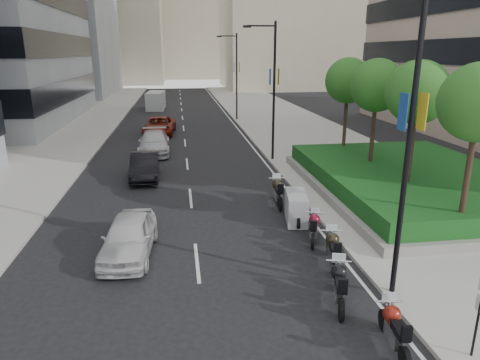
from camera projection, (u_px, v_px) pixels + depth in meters
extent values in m
plane|color=black|center=(260.00, 327.00, 11.56)|extent=(160.00, 160.00, 0.00)
cube|color=#9E9B93|center=(293.00, 128.00, 41.20)|extent=(10.00, 100.00, 0.15)
cube|color=#9E9B93|center=(66.00, 134.00, 38.34)|extent=(8.00, 100.00, 0.15)
cube|color=silver|center=(239.00, 130.00, 40.50)|extent=(0.12, 100.00, 0.01)
cube|color=silver|center=(184.00, 132.00, 39.79)|extent=(0.12, 100.00, 0.01)
cube|color=gray|center=(39.00, 2.00, 70.32)|extent=(22.00, 26.00, 30.00)
cube|color=#B7AD93|center=(104.00, 7.00, 99.00)|extent=(26.00, 24.00, 34.00)
cube|color=#B7AD93|center=(188.00, 8.00, 120.11)|extent=(30.00, 24.00, 38.00)
cube|color=gray|center=(412.00, 188.00, 22.30)|extent=(10.00, 14.00, 0.40)
cube|color=#124116|center=(414.00, 177.00, 22.13)|extent=(9.40, 13.40, 0.80)
cylinder|color=#332319|center=(466.00, 182.00, 15.78)|extent=(0.22, 0.22, 4.00)
sphere|color=#2D5C1C|center=(479.00, 102.00, 14.94)|extent=(2.80, 2.80, 2.80)
cylinder|color=#332319|center=(410.00, 156.00, 19.57)|extent=(0.22, 0.22, 4.00)
sphere|color=#2D5C1C|center=(418.00, 92.00, 18.73)|extent=(2.80, 2.80, 2.80)
cylinder|color=#332319|center=(372.00, 139.00, 23.36)|extent=(0.22, 0.22, 4.00)
sphere|color=#2D5C1C|center=(377.00, 85.00, 22.53)|extent=(2.80, 2.80, 2.80)
cylinder|color=#332319|center=(345.00, 127.00, 27.15)|extent=(0.22, 0.22, 4.00)
sphere|color=#2D5C1C|center=(348.00, 81.00, 26.32)|extent=(2.80, 2.80, 2.80)
cylinder|color=black|center=(408.00, 152.00, 11.80)|extent=(0.16, 0.16, 9.00)
cube|color=yellow|center=(422.00, 112.00, 11.52)|extent=(0.02, 0.45, 1.00)
cube|color=navy|center=(403.00, 112.00, 11.44)|extent=(0.02, 0.45, 1.00)
cylinder|color=black|center=(274.00, 94.00, 27.91)|extent=(0.16, 0.16, 9.00)
cylinder|color=black|center=(261.00, 26.00, 26.58)|extent=(1.80, 0.10, 0.10)
cube|color=black|center=(247.00, 26.00, 26.47)|extent=(0.50, 0.22, 0.14)
cube|color=yellow|center=(279.00, 77.00, 27.64)|extent=(0.02, 0.45, 1.00)
cube|color=navy|center=(270.00, 77.00, 27.56)|extent=(0.02, 0.45, 1.00)
cylinder|color=black|center=(237.00, 78.00, 44.98)|extent=(0.16, 0.16, 9.00)
cylinder|color=black|center=(228.00, 36.00, 43.64)|extent=(1.80, 0.10, 0.10)
cube|color=black|center=(219.00, 36.00, 43.54)|extent=(0.50, 0.22, 0.14)
cube|color=yellow|center=(239.00, 67.00, 44.70)|extent=(0.02, 0.45, 1.00)
cube|color=navy|center=(234.00, 67.00, 44.62)|extent=(0.02, 0.45, 1.00)
cylinder|color=black|center=(479.00, 316.00, 9.96)|extent=(0.06, 0.06, 2.50)
cylinder|color=black|center=(405.00, 359.00, 9.93)|extent=(0.19, 0.59, 0.58)
cylinder|color=black|center=(384.00, 320.00, 11.37)|extent=(0.19, 0.59, 0.58)
cube|color=silver|center=(395.00, 334.00, 10.56)|extent=(0.39, 0.83, 0.40)
sphere|color=maroon|center=(392.00, 314.00, 10.76)|extent=(0.45, 0.45, 0.45)
cube|color=black|center=(400.00, 331.00, 10.20)|extent=(0.36, 0.74, 0.15)
cylinder|color=silver|center=(389.00, 301.00, 10.94)|extent=(0.70, 0.14, 0.05)
cylinder|color=black|center=(341.00, 310.00, 11.79)|extent=(0.29, 0.64, 0.63)
cylinder|color=black|center=(336.00, 280.00, 13.34)|extent=(0.29, 0.64, 0.63)
cube|color=silver|center=(339.00, 290.00, 12.47)|extent=(0.53, 0.92, 0.43)
sphere|color=black|center=(339.00, 272.00, 12.68)|extent=(0.49, 0.49, 0.49)
cube|color=black|center=(341.00, 285.00, 12.08)|extent=(0.48, 0.81, 0.16)
cylinder|color=silver|center=(339.00, 261.00, 12.87)|extent=(0.74, 0.25, 0.05)
cylinder|color=black|center=(337.00, 268.00, 14.06)|extent=(0.24, 0.63, 0.62)
cylinder|color=black|center=(329.00, 247.00, 15.58)|extent=(0.24, 0.63, 0.62)
cube|color=silver|center=(333.00, 254.00, 14.72)|extent=(0.46, 0.89, 0.42)
sphere|color=black|center=(332.00, 239.00, 14.93)|extent=(0.48, 0.48, 0.48)
cube|color=black|center=(335.00, 249.00, 14.34)|extent=(0.42, 0.79, 0.16)
cylinder|color=silver|center=(332.00, 231.00, 15.12)|extent=(0.73, 0.19, 0.05)
cylinder|color=black|center=(313.00, 242.00, 16.10)|extent=(0.30, 0.57, 0.57)
cylinder|color=black|center=(315.00, 227.00, 17.47)|extent=(0.30, 0.57, 0.57)
cube|color=silver|center=(314.00, 231.00, 16.70)|extent=(0.53, 0.83, 0.38)
sphere|color=maroon|center=(315.00, 220.00, 16.88)|extent=(0.44, 0.44, 0.44)
cube|color=black|center=(314.00, 226.00, 16.36)|extent=(0.48, 0.73, 0.15)
cylinder|color=silver|center=(315.00, 213.00, 17.06)|extent=(0.65, 0.28, 0.05)
cylinder|color=black|center=(298.00, 221.00, 17.96)|extent=(0.22, 0.63, 0.62)
cylinder|color=black|center=(294.00, 208.00, 19.48)|extent=(0.22, 0.63, 0.62)
cube|color=gray|center=(296.00, 207.00, 18.62)|extent=(1.18, 2.20, 1.24)
cylinder|color=black|center=(280.00, 204.00, 19.95)|extent=(0.19, 0.68, 0.67)
cylinder|color=black|center=(276.00, 192.00, 21.60)|extent=(0.19, 0.68, 0.67)
cube|color=silver|center=(278.00, 195.00, 20.67)|extent=(0.41, 0.94, 0.45)
sphere|color=black|center=(277.00, 184.00, 20.89)|extent=(0.52, 0.52, 0.52)
cube|color=black|center=(279.00, 190.00, 20.26)|extent=(0.38, 0.83, 0.17)
cylinder|color=silver|center=(277.00, 178.00, 21.10)|extent=(0.80, 0.13, 0.05)
imported|color=silver|center=(129.00, 237.00, 15.48)|extent=(2.03, 4.38, 1.45)
imported|color=black|center=(145.00, 166.00, 25.00)|extent=(1.66, 4.53, 1.48)
imported|color=#BABABC|center=(154.00, 143.00, 31.21)|extent=(2.32, 5.45, 1.57)
imported|color=maroon|center=(159.00, 126.00, 38.40)|extent=(3.01, 5.77, 1.55)
cube|color=silver|center=(156.00, 101.00, 55.15)|extent=(2.39, 5.42, 2.22)
cube|color=silver|center=(155.00, 107.00, 53.40)|extent=(2.10, 1.41, 1.16)
cylinder|color=black|center=(149.00, 108.00, 53.44)|extent=(0.26, 0.74, 0.74)
cylinder|color=black|center=(162.00, 108.00, 53.67)|extent=(0.26, 0.74, 0.74)
cylinder|color=black|center=(150.00, 105.00, 56.85)|extent=(0.26, 0.74, 0.74)
cylinder|color=black|center=(163.00, 105.00, 57.08)|extent=(0.26, 0.74, 0.74)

